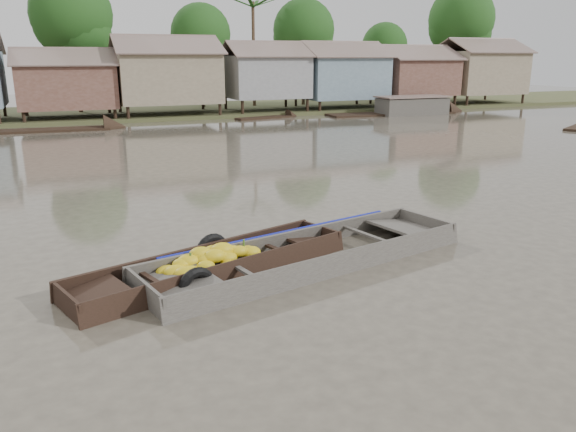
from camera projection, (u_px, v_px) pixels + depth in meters
name	position (u px, v px, depth m)	size (l,w,h in m)	color
ground	(320.00, 268.00, 11.05)	(120.00, 120.00, 0.00)	#4D473B
riverbank	(168.00, 70.00, 39.71)	(120.00, 12.47, 10.22)	#384723
banana_boat	(211.00, 266.00, 10.68)	(5.86, 3.11, 0.80)	black
viewer_boat	(309.00, 260.00, 11.32)	(7.26, 3.40, 0.57)	#3A3631
distant_boats	(331.00, 116.00, 37.29)	(47.42, 14.15, 1.38)	black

